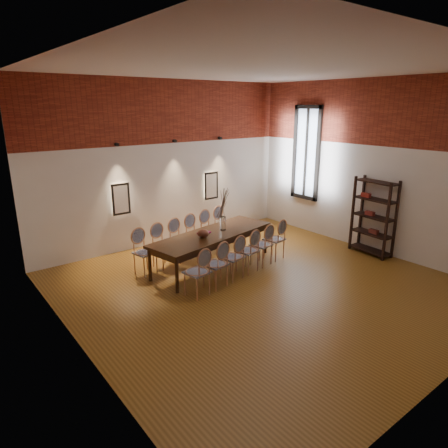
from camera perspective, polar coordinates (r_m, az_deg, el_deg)
floor at (r=7.95m, az=5.37°, el=-8.84°), size 7.00×7.00×0.02m
ceiling at (r=7.20m, az=6.30°, el=21.42°), size 7.00×7.00×0.02m
wall_back at (r=10.14m, az=-8.32°, el=8.55°), size 7.00×0.10×4.00m
wall_left at (r=5.54m, az=-21.83°, el=0.82°), size 0.10×7.00×4.00m
wall_right at (r=10.07m, az=20.73°, el=7.60°), size 0.10×7.00×4.00m
brick_band_back at (r=9.98m, az=-8.42°, el=15.63°), size 7.00×0.02×1.50m
brick_band_left at (r=5.39m, az=-22.57°, el=13.84°), size 0.02×7.00×1.50m
brick_band_right at (r=9.91m, az=21.27°, el=14.71°), size 0.02×7.00×1.50m
niche_left at (r=9.61m, az=-14.58°, el=3.49°), size 0.36×0.06×0.66m
niche_right at (r=10.87m, az=-1.93°, el=5.51°), size 0.36×0.06×0.66m
spot_fixture_left at (r=9.38m, az=-15.06°, el=10.90°), size 0.08×0.10×0.08m
spot_fixture_mid at (r=10.07m, az=-7.07°, el=11.69°), size 0.08×0.10×0.08m
spot_fixture_right at (r=10.85m, az=-0.59°, el=12.16°), size 0.08×0.10×0.08m
window_glass at (r=11.14m, az=11.72°, el=9.88°), size 0.02×0.78×2.38m
window_frame at (r=11.13m, az=11.65°, el=9.87°), size 0.08×0.90×2.50m
window_mullion at (r=11.13m, az=11.65°, el=9.87°), size 0.06×0.06×2.40m
dining_table at (r=8.71m, az=-1.62°, el=-3.66°), size 3.11×1.50×0.75m
chair_near_a at (r=7.36m, az=-3.89°, el=-6.84°), size 0.51×0.51×0.94m
chair_near_b at (r=7.69m, az=-1.26°, el=-5.74°), size 0.51×0.51×0.94m
chair_near_c at (r=8.04m, az=1.14°, el=-4.73°), size 0.51×0.51×0.94m
chair_near_d at (r=8.40m, az=3.34°, el=-3.79°), size 0.51×0.51×0.94m
chair_near_e at (r=8.77m, az=5.35°, el=-2.93°), size 0.51×0.51×0.94m
chair_near_f at (r=9.16m, az=7.18°, el=-2.14°), size 0.51×0.51×0.94m
chair_far_a at (r=8.43m, az=-11.22°, el=-4.01°), size 0.51×0.51×0.94m
chair_far_b at (r=8.72m, az=-8.64°, el=-3.17°), size 0.51×0.51×0.94m
chair_far_c at (r=9.03m, az=-6.24°, el=-2.38°), size 0.51×0.51×0.94m
chair_far_d at (r=9.35m, az=-4.00°, el=-1.64°), size 0.51×0.51×0.94m
chair_far_e at (r=9.69m, az=-1.92°, el=-0.95°), size 0.51×0.51×0.94m
chair_far_f at (r=10.04m, az=0.02°, el=-0.31°), size 0.51×0.51×0.94m
vase at (r=8.78m, az=-0.19°, el=0.11°), size 0.14×0.14×0.30m
dried_branches at (r=8.66m, az=-0.19°, el=2.97°), size 0.50×0.50×0.70m
bowl at (r=8.30m, az=-3.00°, el=-1.34°), size 0.24×0.24×0.18m
book at (r=8.58m, az=-2.87°, el=-1.25°), size 0.29×0.23×0.03m
shelving_rack at (r=9.92m, az=20.57°, el=0.98°), size 0.46×1.03×1.80m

